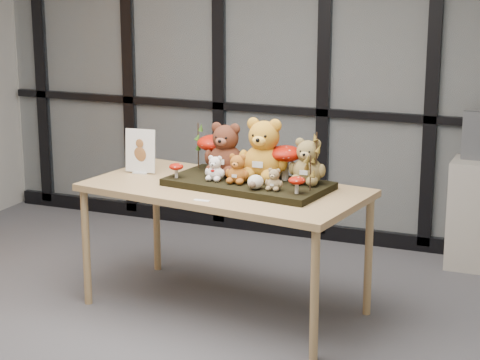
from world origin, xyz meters
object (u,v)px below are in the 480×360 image
at_px(bear_pooh_yellow, 264,146).
at_px(mushroom_back_left, 215,151).
at_px(plush_cream_hedgehog, 256,181).
at_px(bear_tan_back, 308,159).
at_px(bear_beige_small, 274,178).
at_px(display_table, 225,197).
at_px(diorama_tray, 248,184).
at_px(bear_small_yellow, 238,167).
at_px(bear_white_bow, 215,167).
at_px(mushroom_front_right, 297,184).
at_px(bear_brown_medium, 226,146).
at_px(mushroom_front_left, 176,170).
at_px(mushroom_back_right, 285,161).
at_px(sign_holder, 140,153).

distance_m(bear_pooh_yellow, mushroom_back_left, 0.42).
height_order(plush_cream_hedgehog, mushroom_back_left, mushroom_back_left).
xyz_separation_m(bear_tan_back, bear_beige_small, (-0.13, -0.24, -0.08)).
distance_m(display_table, bear_tan_back, 0.59).
height_order(diorama_tray, bear_small_yellow, bear_small_yellow).
relative_size(bear_white_bow, mushroom_back_left, 0.68).
bearing_deg(mushroom_front_right, bear_white_bow, 169.03).
bearing_deg(bear_brown_medium, display_table, -60.83).
xyz_separation_m(bear_pooh_yellow, mushroom_front_left, (-0.53, -0.18, -0.16)).
bearing_deg(mushroom_front_left, bear_pooh_yellow, 18.74).
height_order(bear_tan_back, mushroom_front_left, bear_tan_back).
height_order(display_table, mushroom_back_right, mushroom_back_right).
relative_size(display_table, bear_pooh_yellow, 4.34).
xyz_separation_m(bear_brown_medium, bear_tan_back, (0.56, -0.03, -0.03)).
xyz_separation_m(bear_tan_back, mushroom_front_right, (0.02, -0.26, -0.10)).
height_order(diorama_tray, bear_tan_back, bear_tan_back).
relative_size(bear_small_yellow, bear_white_bow, 1.16).
distance_m(bear_pooh_yellow, bear_beige_small, 0.31).
relative_size(bear_white_bow, plush_cream_hedgehog, 1.80).
xyz_separation_m(display_table, diorama_tray, (0.14, 0.05, 0.09)).
distance_m(bear_brown_medium, bear_beige_small, 0.52).
xyz_separation_m(bear_brown_medium, sign_holder, (-0.61, -0.03, -0.09)).
bearing_deg(display_table, bear_tan_back, 22.01).
xyz_separation_m(diorama_tray, sign_holder, (-0.81, 0.07, 0.12)).
relative_size(mushroom_front_right, sign_holder, 0.38).
bearing_deg(bear_white_bow, mushroom_back_left, 123.08).
relative_size(diorama_tray, mushroom_back_left, 3.91).
relative_size(mushroom_front_left, mushroom_front_right, 0.91).
bearing_deg(mushroom_back_right, plush_cream_hedgehog, -107.00).
distance_m(mushroom_back_left, sign_holder, 0.51).
bearing_deg(mushroom_front_left, bear_brown_medium, 39.63).
xyz_separation_m(bear_small_yellow, mushroom_front_right, (0.42, -0.10, -0.04)).
bearing_deg(diorama_tray, sign_holder, -176.80).
height_order(bear_small_yellow, bear_white_bow, bear_small_yellow).
xyz_separation_m(bear_small_yellow, mushroom_back_left, (-0.28, 0.27, 0.03)).
relative_size(bear_small_yellow, mushroom_back_right, 0.84).
distance_m(bear_beige_small, sign_holder, 1.07).
distance_m(plush_cream_hedgehog, mushroom_front_left, 0.58).
distance_m(display_table, sign_holder, 0.71).
bearing_deg(diorama_tray, bear_white_bow, -151.32).
height_order(bear_beige_small, mushroom_front_left, bear_beige_small).
height_order(plush_cream_hedgehog, sign_holder, sign_holder).
bearing_deg(mushroom_front_left, bear_small_yellow, 3.54).
relative_size(bear_pooh_yellow, bear_tan_back, 1.38).
bearing_deg(sign_holder, bear_white_bow, -18.27).
height_order(bear_tan_back, mushroom_front_right, bear_tan_back).
xyz_separation_m(bear_beige_small, mushroom_front_left, (-0.68, 0.05, -0.02)).
bearing_deg(mushroom_back_right, bear_brown_medium, -179.91).
bearing_deg(bear_tan_back, bear_beige_small, -111.11).
distance_m(bear_pooh_yellow, bear_brown_medium, 0.28).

